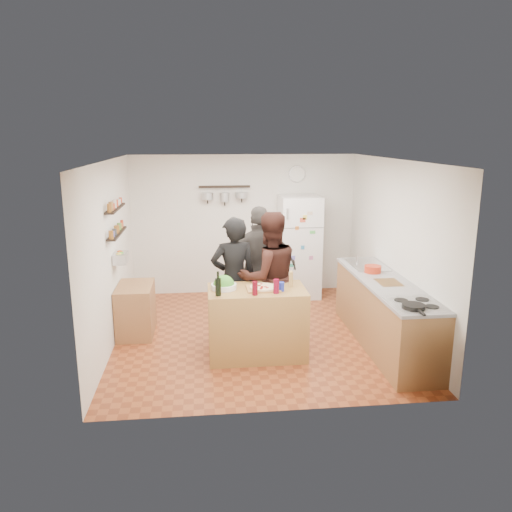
{
  "coord_description": "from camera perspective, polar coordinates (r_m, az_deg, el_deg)",
  "views": [
    {
      "loc": [
        -0.74,
        -6.76,
        2.82
      ],
      "look_at": [
        0.0,
        0.1,
        1.15
      ],
      "focal_mm": 35.0,
      "sensor_mm": 36.0,
      "label": 1
    }
  ],
  "objects": [
    {
      "name": "sink",
      "position": [
        7.71,
        12.5,
        -1.03
      ],
      "size": [
        0.5,
        0.8,
        0.03
      ],
      "primitive_type": "cube",
      "color": "silver",
      "rests_on": "counter_run"
    },
    {
      "name": "salad_bowl",
      "position": [
        6.4,
        -3.7,
        -3.49
      ],
      "size": [
        0.33,
        0.33,
        0.07
      ],
      "primitive_type": "cylinder",
      "color": "silver",
      "rests_on": "prep_island"
    },
    {
      "name": "room_shell",
      "position": [
        7.36,
        -0.24,
        1.28
      ],
      "size": [
        4.2,
        4.2,
        4.2
      ],
      "color": "brown",
      "rests_on": "ground"
    },
    {
      "name": "prep_island",
      "position": [
        6.54,
        0.1,
        -7.59
      ],
      "size": [
        1.25,
        0.72,
        0.91
      ],
      "primitive_type": "cube",
      "color": "olive",
      "rests_on": "floor"
    },
    {
      "name": "pot_rack",
      "position": [
        8.81,
        -3.63,
        7.91
      ],
      "size": [
        0.9,
        0.04,
        0.04
      ],
      "primitive_type": "cube",
      "color": "black",
      "rests_on": "back_wall"
    },
    {
      "name": "pepper_mill",
      "position": [
        6.48,
        4.01,
        -2.8
      ],
      "size": [
        0.05,
        0.05,
        0.17
      ],
      "primitive_type": "cylinder",
      "color": "#A58045",
      "rests_on": "prep_island"
    },
    {
      "name": "spice_shelf_lower",
      "position": [
        7.18,
        -15.6,
        2.51
      ],
      "size": [
        0.12,
        1.0,
        0.02
      ],
      "primitive_type": "cube",
      "color": "black",
      "rests_on": "left_wall"
    },
    {
      "name": "produce_basket",
      "position": [
        7.25,
        -15.19,
        -0.19
      ],
      "size": [
        0.18,
        0.35,
        0.14
      ],
      "primitive_type": "cube",
      "color": "silver",
      "rests_on": "left_wall"
    },
    {
      "name": "cutting_board",
      "position": [
        6.87,
        14.93,
        -3.01
      ],
      "size": [
        0.3,
        0.4,
        0.02
      ],
      "primitive_type": "cube",
      "color": "brown",
      "rests_on": "counter_run"
    },
    {
      "name": "wall_clock",
      "position": [
        9.03,
        4.71,
        9.3
      ],
      "size": [
        0.3,
        0.03,
        0.3
      ],
      "primitive_type": "cylinder",
      "rotation": [
        1.57,
        0.0,
        0.0
      ],
      "color": "silver",
      "rests_on": "back_wall"
    },
    {
      "name": "wine_glass_near",
      "position": [
        6.13,
        -0.12,
        -3.71
      ],
      "size": [
        0.07,
        0.07,
        0.17
      ],
      "primitive_type": "cylinder",
      "color": "#510612",
      "rests_on": "prep_island"
    },
    {
      "name": "stove_top",
      "position": [
        6.11,
        17.83,
        -5.31
      ],
      "size": [
        0.6,
        0.62,
        0.02
      ],
      "primitive_type": "cube",
      "color": "white",
      "rests_on": "counter_run"
    },
    {
      "name": "person_left",
      "position": [
        6.93,
        -2.55,
        -2.67
      ],
      "size": [
        0.69,
        0.5,
        1.76
      ],
      "primitive_type": "imported",
      "rotation": [
        0.0,
        0.0,
        3.28
      ],
      "color": "black",
      "rests_on": "floor"
    },
    {
      "name": "pizza_board",
      "position": [
        6.38,
        0.83,
        -3.73
      ],
      "size": [
        0.42,
        0.34,
        0.02
      ],
      "primitive_type": "cube",
      "color": "olive",
      "rests_on": "prep_island"
    },
    {
      "name": "red_bowl",
      "position": [
        7.29,
        13.2,
        -1.47
      ],
      "size": [
        0.24,
        0.24,
        0.1
      ],
      "primitive_type": "cylinder",
      "color": "red",
      "rests_on": "counter_run"
    },
    {
      "name": "skillet",
      "position": [
        5.92,
        17.56,
        -5.51
      ],
      "size": [
        0.26,
        0.26,
        0.05
      ],
      "primitive_type": "cylinder",
      "color": "black",
      "rests_on": "stove_top"
    },
    {
      "name": "spice_shelf_upper",
      "position": [
        7.13,
        -15.77,
        5.27
      ],
      "size": [
        0.12,
        1.0,
        0.02
      ],
      "primitive_type": "cube",
      "color": "black",
      "rests_on": "left_wall"
    },
    {
      "name": "counter_run",
      "position": [
        7.08,
        14.48,
        -6.4
      ],
      "size": [
        0.63,
        2.63,
        0.9
      ],
      "primitive_type": "cube",
      "color": "#9E7042",
      "rests_on": "floor"
    },
    {
      "name": "pizza",
      "position": [
        6.37,
        0.83,
        -3.57
      ],
      "size": [
        0.34,
        0.34,
        0.02
      ],
      "primitive_type": "cylinder",
      "color": "beige",
      "rests_on": "pizza_board"
    },
    {
      "name": "wine_glass_far",
      "position": [
        6.2,
        2.32,
        -3.48
      ],
      "size": [
        0.07,
        0.07,
        0.18
      ],
      "primitive_type": "cylinder",
      "color": "maroon",
      "rests_on": "prep_island"
    },
    {
      "name": "wine_bottle",
      "position": [
        6.12,
        -4.35,
        -3.57
      ],
      "size": [
        0.07,
        0.07,
        0.22
      ],
      "primitive_type": "cylinder",
      "color": "black",
      "rests_on": "prep_island"
    },
    {
      "name": "fridge",
      "position": [
        8.89,
        4.95,
        1.08
      ],
      "size": [
        0.7,
        0.68,
        1.8
      ],
      "primitive_type": "cube",
      "color": "white",
      "rests_on": "floor"
    },
    {
      "name": "person_back",
      "position": [
        7.41,
        0.51,
        -1.31
      ],
      "size": [
        1.08,
        0.47,
        1.83
      ],
      "primitive_type": "imported",
      "rotation": [
        0.0,
        0.0,
        3.12
      ],
      "color": "#2E2B29",
      "rests_on": "floor"
    },
    {
      "name": "salt_canister",
      "position": [
        6.3,
        2.94,
        -3.52
      ],
      "size": [
        0.07,
        0.07,
        0.12
      ],
      "primitive_type": "cylinder",
      "color": "navy",
      "rests_on": "prep_island"
    },
    {
      "name": "side_table",
      "position": [
        7.47,
        -13.57,
        -5.99
      ],
      "size": [
        0.5,
        0.8,
        0.73
      ],
      "primitive_type": "cube",
      "color": "#9C7041",
      "rests_on": "floor"
    },
    {
      "name": "person_center",
      "position": [
        6.89,
        1.52,
        -2.46
      ],
      "size": [
        1.03,
        0.89,
        1.83
      ],
      "primitive_type": "imported",
      "rotation": [
        0.0,
        0.0,
        3.39
      ],
      "color": "black",
      "rests_on": "floor"
    }
  ]
}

